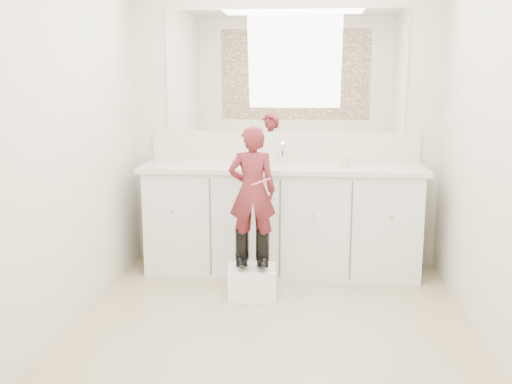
# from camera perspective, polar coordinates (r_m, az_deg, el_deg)

# --- Properties ---
(floor) EXTENTS (3.00, 3.00, 0.00)m
(floor) POSITION_cam_1_polar(r_m,az_deg,el_deg) (3.71, 1.51, -13.83)
(floor) COLOR #978463
(floor) RESTS_ON ground
(wall_back) EXTENTS (2.60, 0.00, 2.60)m
(wall_back) POSITION_cam_1_polar(r_m,az_deg,el_deg) (4.88, 2.84, 6.76)
(wall_back) COLOR beige
(wall_back) RESTS_ON floor
(wall_front) EXTENTS (2.60, 0.00, 2.60)m
(wall_front) POSITION_cam_1_polar(r_m,az_deg,el_deg) (1.91, -1.52, 0.26)
(wall_front) COLOR beige
(wall_front) RESTS_ON floor
(wall_left) EXTENTS (0.00, 3.00, 3.00)m
(wall_left) POSITION_cam_1_polar(r_m,az_deg,el_deg) (3.71, -18.93, 4.88)
(wall_left) COLOR beige
(wall_left) RESTS_ON floor
(wall_right) EXTENTS (0.00, 3.00, 3.00)m
(wall_right) POSITION_cam_1_polar(r_m,az_deg,el_deg) (3.54, 23.14, 4.33)
(wall_right) COLOR beige
(wall_right) RESTS_ON floor
(vanity_cabinet) EXTENTS (2.20, 0.55, 0.85)m
(vanity_cabinet) POSITION_cam_1_polar(r_m,az_deg,el_deg) (4.73, 2.59, -2.89)
(vanity_cabinet) COLOR silver
(vanity_cabinet) RESTS_ON floor
(countertop) EXTENTS (2.28, 0.58, 0.04)m
(countertop) POSITION_cam_1_polar(r_m,az_deg,el_deg) (4.63, 2.63, 2.42)
(countertop) COLOR beige
(countertop) RESTS_ON vanity_cabinet
(backsplash) EXTENTS (2.28, 0.03, 0.25)m
(backsplash) POSITION_cam_1_polar(r_m,az_deg,el_deg) (4.88, 2.81, 4.58)
(backsplash) COLOR beige
(backsplash) RESTS_ON countertop
(mirror) EXTENTS (2.00, 0.02, 1.00)m
(mirror) POSITION_cam_1_polar(r_m,az_deg,el_deg) (4.85, 2.88, 11.94)
(mirror) COLOR white
(mirror) RESTS_ON wall_back
(dot_panel) EXTENTS (2.00, 0.01, 1.20)m
(dot_panel) POSITION_cam_1_polar(r_m,az_deg,el_deg) (1.89, -1.56, 13.87)
(dot_panel) COLOR #472819
(dot_panel) RESTS_ON wall_front
(faucet) EXTENTS (0.08, 0.08, 0.10)m
(faucet) POSITION_cam_1_polar(r_m,az_deg,el_deg) (4.78, 2.74, 3.54)
(faucet) COLOR silver
(faucet) RESTS_ON countertop
(cup) EXTENTS (0.14, 0.14, 0.11)m
(cup) POSITION_cam_1_polar(r_m,az_deg,el_deg) (4.61, 8.92, 3.19)
(cup) COLOR beige
(cup) RESTS_ON countertop
(soap_bottle) EXTENTS (0.10, 0.10, 0.19)m
(soap_bottle) POSITION_cam_1_polar(r_m,az_deg,el_deg) (4.64, -0.70, 3.93)
(soap_bottle) COLOR silver
(soap_bottle) RESTS_ON countertop
(step_stool) EXTENTS (0.37, 0.32, 0.22)m
(step_stool) POSITION_cam_1_polar(r_m,az_deg,el_deg) (4.24, -0.40, -8.98)
(step_stool) COLOR white
(step_stool) RESTS_ON floor
(boot_left) EXTENTS (0.12, 0.20, 0.29)m
(boot_left) POSITION_cam_1_polar(r_m,az_deg,el_deg) (4.19, -1.40, -5.59)
(boot_left) COLOR black
(boot_left) RESTS_ON step_stool
(boot_right) EXTENTS (0.12, 0.20, 0.29)m
(boot_right) POSITION_cam_1_polar(r_m,az_deg,el_deg) (4.17, 0.66, -5.65)
(boot_right) COLOR black
(boot_right) RESTS_ON step_stool
(toddler) EXTENTS (0.36, 0.26, 0.94)m
(toddler) POSITION_cam_1_polar(r_m,az_deg,el_deg) (4.08, -0.38, 0.10)
(toddler) COLOR maroon
(toddler) RESTS_ON step_stool
(toothbrush) EXTENTS (0.14, 0.02, 0.06)m
(toothbrush) POSITION_cam_1_polar(r_m,az_deg,el_deg) (3.98, 0.50, 1.04)
(toothbrush) COLOR #E4589C
(toothbrush) RESTS_ON toddler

